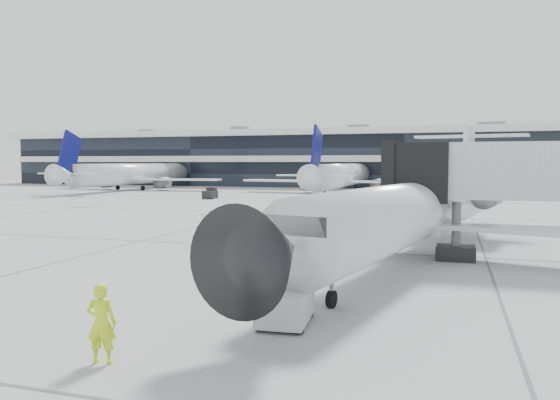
% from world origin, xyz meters
% --- Properties ---
extents(ground, '(220.00, 220.00, 0.00)m').
position_xyz_m(ground, '(0.00, 0.00, 0.00)').
color(ground, gray).
rests_on(ground, ground).
extents(terminal, '(170.00, 22.00, 10.00)m').
position_xyz_m(terminal, '(0.00, 82.00, 5.00)').
color(terminal, black).
rests_on(terminal, ground).
extents(bg_jet_left, '(32.00, 40.00, 9.60)m').
position_xyz_m(bg_jet_left, '(-45.00, 55.00, 0.00)').
color(bg_jet_left, white).
rests_on(bg_jet_left, ground).
extents(bg_jet_center, '(32.00, 40.00, 9.60)m').
position_xyz_m(bg_jet_center, '(-8.00, 55.00, 0.00)').
color(bg_jet_center, white).
rests_on(bg_jet_center, ground).
extents(regional_jet, '(25.65, 31.96, 7.43)m').
position_xyz_m(regional_jet, '(6.76, -0.78, 2.54)').
color(regional_jet, silver).
rests_on(regional_jet, ground).
extents(ramp_worker, '(0.81, 0.63, 1.98)m').
position_xyz_m(ramp_worker, '(0.25, -18.25, 0.99)').
color(ramp_worker, '#D2FF1A').
rests_on(ramp_worker, ground).
extents(baggage_tug, '(1.61, 2.50, 1.52)m').
position_xyz_m(baggage_tug, '(3.55, -13.68, 0.68)').
color(baggage_tug, silver).
rests_on(baggage_tug, ground).
extents(traffic_cone, '(0.43, 0.43, 0.60)m').
position_xyz_m(traffic_cone, '(-7.00, 15.74, 0.28)').
color(traffic_cone, orange).
rests_on(traffic_cone, ground).
extents(far_tug, '(1.50, 2.43, 1.51)m').
position_xyz_m(far_tug, '(-22.40, 36.98, 0.68)').
color(far_tug, black).
rests_on(far_tug, ground).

